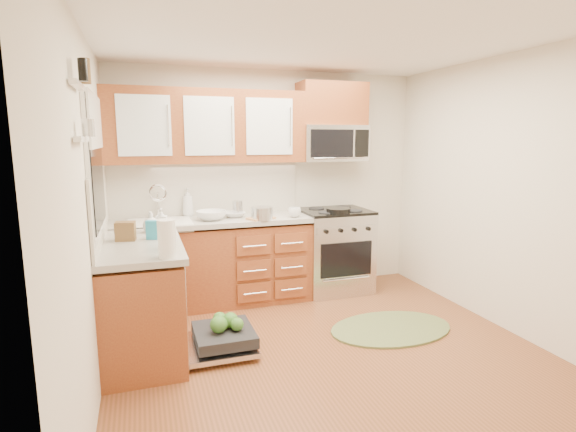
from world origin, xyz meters
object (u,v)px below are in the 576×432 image
object	(u,v)px
bowl_a	(235,214)
bowl_b	(211,215)
microwave	(332,143)
skillet	(338,210)
stock_pot	(262,213)
range	(334,250)
cutting_board	(261,218)
upper_cabinets	(207,127)
paper_towel_roll	(167,239)
dishwasher	(219,340)
sink	(160,234)
rug	(391,328)
cup	(295,212)

from	to	relation	value
bowl_a	bowl_b	bearing A→B (deg)	-160.50
microwave	skillet	xyz separation A→B (m)	(-0.05, -0.31, -0.73)
stock_pot	range	bearing A→B (deg)	12.89
range	microwave	xyz separation A→B (m)	(0.00, 0.12, 1.23)
range	cutting_board	xyz separation A→B (m)	(-0.92, -0.18, 0.46)
skillet	cutting_board	xyz separation A→B (m)	(-0.88, 0.01, -0.04)
bowl_a	microwave	bearing A→B (deg)	4.31
upper_cabinets	range	bearing A→B (deg)	-5.89
stock_pot	bowl_b	bearing A→B (deg)	163.37
upper_cabinets	cutting_board	bearing A→B (deg)	-33.79
paper_towel_roll	upper_cabinets	bearing A→B (deg)	71.49
dishwasher	cutting_board	xyz separation A→B (m)	(0.62, 0.95, 0.83)
upper_cabinets	cutting_board	size ratio (longest dim) A/B	7.57
range	dishwasher	xyz separation A→B (m)	(-1.54, -1.13, -0.38)
dishwasher	range	bearing A→B (deg)	36.27
bowl_a	sink	bearing A→B (deg)	-176.84
rug	dishwasher	bearing A→B (deg)	177.70
upper_cabinets	rug	bearing A→B (deg)	-42.61
rug	stock_pot	xyz separation A→B (m)	(-0.97, 0.98, 0.98)
range	microwave	world-z (taller)	microwave
upper_cabinets	bowl_a	bearing A→B (deg)	-24.32
paper_towel_roll	bowl_a	world-z (taller)	paper_towel_roll
skillet	bowl_a	size ratio (longest dim) A/B	1.15
rug	cutting_board	world-z (taller)	cutting_board
skillet	cup	xyz separation A→B (m)	(-0.50, 0.01, 0.00)
skillet	bowl_b	size ratio (longest dim) A/B	0.87
range	stock_pot	distance (m)	1.07
stock_pot	cutting_board	distance (m)	0.07
bowl_a	paper_towel_roll	bearing A→B (deg)	-117.81
bowl_a	cutting_board	bearing A→B (deg)	-41.98
upper_cabinets	cup	bearing A→B (deg)	-20.84
dishwasher	stock_pot	world-z (taller)	stock_pot
upper_cabinets	stock_pot	size ratio (longest dim) A/B	9.22
bowl_b	skillet	bearing A→B (deg)	-5.31
bowl_b	stock_pot	bearing A→B (deg)	-16.63
dishwasher	bowl_b	bearing A→B (deg)	83.56
cutting_board	rug	bearing A→B (deg)	-46.23
bowl_b	bowl_a	bearing A→B (deg)	19.50
rug	cup	xyz separation A→B (m)	(-0.60, 1.01, 0.97)
bowl_a	rug	bearing A→B (deg)	-45.45
dishwasher	cup	distance (m)	1.63
cutting_board	cup	size ratio (longest dim) A/B	2.04
paper_towel_roll	bowl_b	bearing A→B (deg)	69.50
range	sink	xyz separation A→B (m)	(-1.93, -0.01, 0.33)
microwave	cup	size ratio (longest dim) A/B	5.73
rug	skillet	xyz separation A→B (m)	(-0.10, 1.01, 0.96)
upper_cabinets	microwave	distance (m)	1.42
dishwasher	bowl_a	xyz separation A→B (m)	(0.38, 1.16, 0.85)
skillet	bowl_a	distance (m)	1.13
sink	dishwasher	xyz separation A→B (m)	(0.39, -1.12, -0.70)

